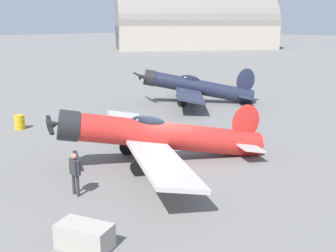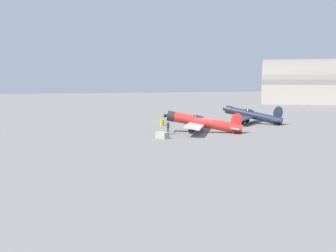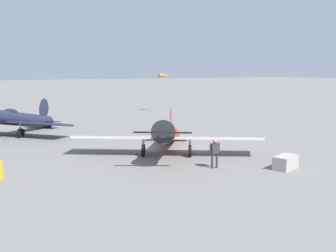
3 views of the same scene
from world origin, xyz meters
TOP-DOWN VIEW (x-y plane):
  - ground_plane at (0.00, 0.00)m, footprint 400.00×400.00m
  - airplane_foreground at (-0.46, 0.28)m, footprint 10.25×11.93m
  - airplane_mid_apron at (12.44, 8.85)m, footprint 9.70×9.63m
  - ground_crew_mechanic at (-5.49, -0.21)m, footprint 0.27×0.67m
  - equipment_crate at (-7.58, -3.77)m, footprint 1.41×1.88m
  - fuel_drum at (-2.00, 11.29)m, footprint 0.70×0.70m
  - distant_hangar at (68.94, 56.71)m, footprint 41.15×35.62m

SIDE VIEW (x-z plane):
  - ground_plane at x=0.00m, z-range 0.00..0.00m
  - equipment_crate at x=-7.58m, z-range 0.00..0.78m
  - fuel_drum at x=-2.00m, z-range 0.00..0.91m
  - ground_crew_mechanic at x=-5.49m, z-range 0.18..1.91m
  - airplane_foreground at x=-0.46m, z-range -0.17..2.89m
  - airplane_mid_apron at x=12.44m, z-range -0.18..2.98m
  - distant_hangar at x=68.94m, z-range -2.80..12.68m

